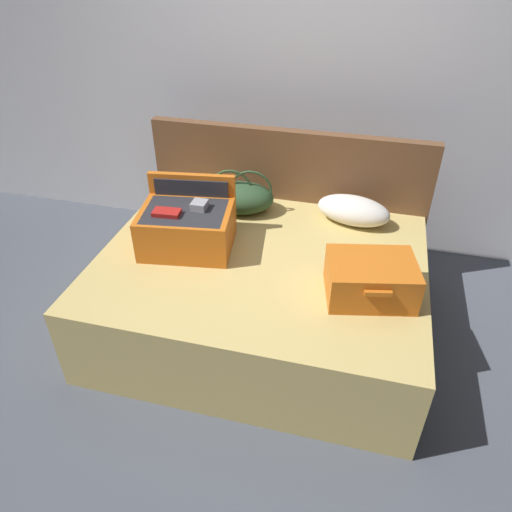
# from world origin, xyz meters

# --- Properties ---
(ground_plane) EXTENTS (12.00, 12.00, 0.00)m
(ground_plane) POSITION_xyz_m (0.00, 0.00, 0.00)
(ground_plane) COLOR #4C515B
(back_wall) EXTENTS (8.00, 0.10, 2.60)m
(back_wall) POSITION_xyz_m (0.00, 1.65, 1.30)
(back_wall) COLOR silver
(back_wall) RESTS_ON ground
(bed) EXTENTS (1.94, 1.51, 0.54)m
(bed) POSITION_xyz_m (0.00, 0.40, 0.27)
(bed) COLOR tan
(bed) RESTS_ON ground
(headboard) EXTENTS (1.98, 0.08, 1.05)m
(headboard) POSITION_xyz_m (0.00, 1.20, 0.53)
(headboard) COLOR brown
(headboard) RESTS_ON ground
(hard_case_large) EXTENTS (0.60, 0.51, 0.39)m
(hard_case_large) POSITION_xyz_m (-0.47, 0.43, 0.69)
(hard_case_large) COLOR #D16619
(hard_case_large) RESTS_ON bed
(hard_case_medium) EXTENTS (0.52, 0.43, 0.21)m
(hard_case_medium) POSITION_xyz_m (0.64, 0.22, 0.65)
(hard_case_medium) COLOR #D16619
(hard_case_medium) RESTS_ON bed
(duffel_bag) EXTENTS (0.49, 0.36, 0.31)m
(duffel_bag) POSITION_xyz_m (-0.27, 0.92, 0.65)
(duffel_bag) COLOR #2D4C2D
(duffel_bag) RESTS_ON bed
(pillow_near_headboard) EXTENTS (0.52, 0.34, 0.18)m
(pillow_near_headboard) POSITION_xyz_m (0.49, 0.96, 0.63)
(pillow_near_headboard) COLOR white
(pillow_near_headboard) RESTS_ON bed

